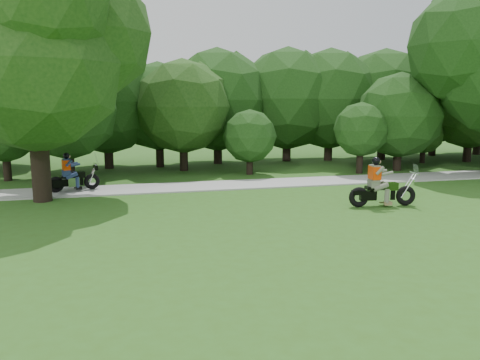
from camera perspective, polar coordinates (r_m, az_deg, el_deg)
name	(u,v)px	position (r m, az deg, el deg)	size (l,w,h in m)	color
ground	(388,229)	(14.47, 17.62, -5.66)	(100.00, 100.00, 0.00)	#315A19
walkway	(294,182)	(21.53, 6.57, -0.28)	(60.00, 2.20, 0.06)	#A0A09B
tree_line	(286,103)	(28.02, 5.59, 9.38)	(38.35, 12.17, 7.60)	black
big_tree_west	(33,43)	(19.11, -23.97, 14.98)	(8.64, 6.56, 9.96)	black
chopper_motorcycle	(379,188)	(17.22, 16.64, -0.98)	(2.49, 0.73, 1.78)	black
touring_motorcycle	(70,177)	(20.26, -19.97, 0.33)	(2.04, 1.06, 1.59)	black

